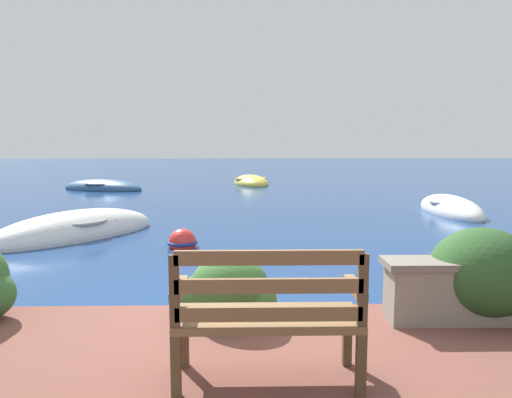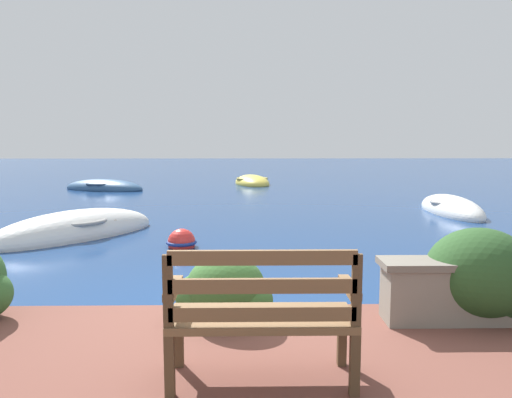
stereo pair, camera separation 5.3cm
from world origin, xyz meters
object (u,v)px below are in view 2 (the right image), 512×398
at_px(rowboat_nearest, 76,233).
at_px(rowboat_mid, 451,210).
at_px(rowboat_far, 104,188).
at_px(mooring_buoy, 182,242).
at_px(park_bench, 262,313).
at_px(rowboat_outer, 252,183).

distance_m(rowboat_nearest, rowboat_mid, 8.60).
bearing_deg(rowboat_nearest, rowboat_far, 50.58).
bearing_deg(mooring_buoy, park_bench, -76.82).
xyz_separation_m(rowboat_nearest, rowboat_mid, (8.14, 2.77, -0.01)).
bearing_deg(rowboat_mid, rowboat_nearest, -71.75).
relative_size(rowboat_nearest, mooring_buoy, 6.64).
bearing_deg(rowboat_nearest, rowboat_mid, -33.15).
bearing_deg(mooring_buoy, rowboat_mid, 31.64).
bearing_deg(rowboat_far, rowboat_outer, 39.79).
height_order(rowboat_nearest, mooring_buoy, rowboat_nearest).
bearing_deg(rowboat_outer, rowboat_mid, -161.92).
xyz_separation_m(park_bench, mooring_buoy, (-1.20, 5.11, -0.62)).
distance_m(park_bench, rowboat_far, 15.38).
distance_m(rowboat_mid, rowboat_far, 11.49).
bearing_deg(park_bench, rowboat_outer, 86.17).
xyz_separation_m(rowboat_outer, mooring_buoy, (-1.28, -11.31, 0.02)).
bearing_deg(rowboat_outer, rowboat_nearest, 147.87).
height_order(park_bench, rowboat_outer, park_bench).
relative_size(rowboat_far, mooring_buoy, 6.41).
bearing_deg(park_bench, rowboat_far, 106.05).
relative_size(rowboat_nearest, rowboat_mid, 1.14).
distance_m(rowboat_mid, rowboat_outer, 8.96).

